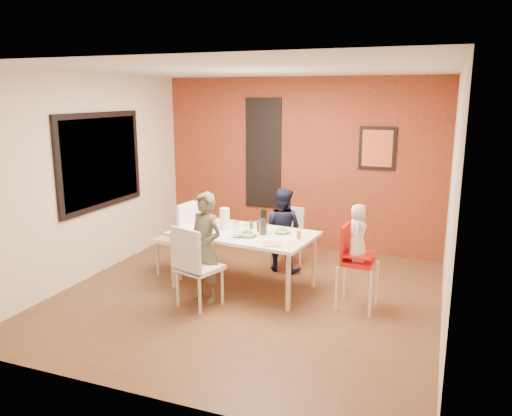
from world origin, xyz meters
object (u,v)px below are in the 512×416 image
at_px(dining_table, 243,237).
at_px(high_chair, 354,259).
at_px(paper_towel_roll, 225,219).
at_px(wine_bottle, 263,222).
at_px(chair_left, 182,234).
at_px(toddler, 358,232).
at_px(chair_near, 194,263).
at_px(child_near, 205,247).
at_px(child_far, 282,229).
at_px(chair_far, 288,233).

bearing_deg(dining_table, high_chair, -4.47).
bearing_deg(paper_towel_roll, wine_bottle, -0.71).
distance_m(chair_left, toddler, 2.44).
distance_m(dining_table, wine_bottle, 0.34).
distance_m(chair_near, paper_towel_roll, 0.89).
height_order(wine_bottle, paper_towel_roll, wine_bottle).
bearing_deg(child_near, dining_table, 81.43).
height_order(chair_near, child_far, child_far).
distance_m(toddler, wine_bottle, 1.20).
bearing_deg(high_chair, child_near, 107.35).
relative_size(chair_near, high_chair, 0.99).
height_order(chair_near, toddler, toddler).
xyz_separation_m(chair_left, child_near, (0.69, -0.69, 0.09)).
bearing_deg(wine_bottle, child_near, -132.38).
relative_size(high_chair, toddler, 1.50).
bearing_deg(high_chair, wine_bottle, 86.09).
xyz_separation_m(child_near, toddler, (1.71, 0.43, 0.24)).
xyz_separation_m(wine_bottle, paper_towel_roll, (-0.53, 0.01, -0.02)).
bearing_deg(chair_far, chair_left, -135.05).
bearing_deg(chair_near, chair_far, -88.85).
relative_size(chair_near, chair_far, 1.15).
xyz_separation_m(chair_left, wine_bottle, (1.22, -0.12, 0.31)).
distance_m(child_near, child_far, 1.44).
bearing_deg(chair_near, chair_left, -36.07).
relative_size(child_far, toddler, 1.81).
distance_m(dining_table, paper_towel_roll, 0.34).
bearing_deg(high_chair, chair_left, 86.76).
height_order(chair_far, child_near, child_near).
bearing_deg(dining_table, toddler, -4.48).
xyz_separation_m(dining_table, wine_bottle, (0.26, 0.03, 0.22)).
xyz_separation_m(child_near, wine_bottle, (0.52, 0.57, 0.23)).
relative_size(chair_near, chair_left, 0.94).
height_order(chair_far, toddler, toddler).
height_order(chair_near, child_near, child_near).
bearing_deg(chair_near, paper_towel_roll, -73.06).
distance_m(chair_far, wine_bottle, 1.08).
xyz_separation_m(chair_far, high_chair, (1.15, -1.14, 0.11)).
height_order(dining_table, chair_far, chair_far).
bearing_deg(chair_left, chair_near, 44.50).
relative_size(chair_left, child_far, 0.87).
bearing_deg(paper_towel_roll, chair_near, -91.48).
distance_m(child_far, paper_towel_roll, 0.97).
xyz_separation_m(high_chair, wine_bottle, (-1.16, 0.14, 0.30)).
height_order(dining_table, toddler, toddler).
bearing_deg(dining_table, chair_near, -110.31).
bearing_deg(chair_far, toddler, -34.70).
xyz_separation_m(chair_near, child_near, (0.03, 0.24, 0.12)).
bearing_deg(chair_left, paper_towel_roll, 89.90).
distance_m(child_near, paper_towel_roll, 0.62).
bearing_deg(wine_bottle, child_far, 89.98).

